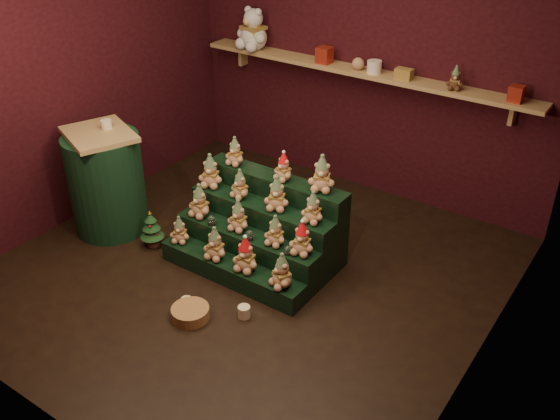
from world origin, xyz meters
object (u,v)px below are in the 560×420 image
Objects in this scene: riser_tier_front at (231,271)px; white_bear at (253,23)px; mug_left at (187,303)px; brown_bear at (455,78)px; mug_right at (244,312)px; wicker_basket at (190,313)px; snow_globe_a at (212,220)px; mini_christmas_tree at (152,229)px; side_table at (106,182)px; snow_globe_b at (250,235)px; snow_globe_c at (288,250)px.

white_bear is (-1.23, 2.01, 1.51)m from riser_tier_front.
mug_left is 3.06m from brown_bear.
wicker_basket is at bearing -143.79° from mug_right.
mug_left is 0.14m from wicker_basket.
snow_globe_a is 0.17× the size of white_bear.
riser_tier_front is 15.84× the size of mug_left.
riser_tier_front is at bearing -0.25° from mini_christmas_tree.
side_table is 1.81× the size of white_bear.
snow_globe_b is at bearing 76.75° from mug_left.
mini_christmas_tree is 1.78× the size of brown_bear.
mug_left is at bearing -29.81° from mini_christmas_tree.
snow_globe_b reaches higher than mini_christmas_tree.
side_table is (-1.16, -0.14, 0.09)m from snow_globe_a.
mug_right is at bearing 12.09° from side_table.
brown_bear is at bearing 45.92° from mini_christmas_tree.
mini_christmas_tree is 4.25× the size of mug_left.
snow_globe_b reaches higher than riser_tier_front.
riser_tier_front is 0.36m from snow_globe_b.
brown_bear is at bearing 74.87° from mug_right.
snow_globe_b is 0.76m from mug_left.
snow_globe_a is 0.41m from snow_globe_b.
riser_tier_front is 1.40× the size of side_table.
mini_christmas_tree reaches higher than mug_right.
brown_bear is (0.97, 2.58, 1.38)m from wicker_basket.
snow_globe_a is at bearing 180.00° from snow_globe_c.
wicker_basket is at bearing -93.34° from snow_globe_b.
snow_globe_b is at bearing 0.00° from snow_globe_a.
snow_globe_b is 0.38m from snow_globe_c.
mug_left is (-0.54, -0.65, -0.36)m from snow_globe_c.
side_table is at bearing -172.97° from snow_globe_a.
snow_globe_c is 1.43m from mini_christmas_tree.
brown_bear is at bearing 69.39° from wicker_basket.
white_bear is (-1.27, 2.58, 1.55)m from wicker_basket.
snow_globe_a is 0.43× the size of brown_bear.
riser_tier_front is at bearing -25.98° from snow_globe_a.
side_table reaches higher than snow_globe_b.
riser_tier_front is at bearing -47.96° from white_bear.
side_table reaches higher than wicker_basket.
riser_tier_front is 14.11× the size of mug_right.
mug_right is 0.42m from wicker_basket.
brown_bear is (1.08, 2.50, 1.38)m from mug_left.
mug_right is 3.23m from white_bear.
white_bear is at bearing 116.23° from wicker_basket.
snow_globe_a is 0.92× the size of mug_right.
snow_globe_a is at bearing -180.00° from snow_globe_b.
riser_tier_front is 0.50m from mug_left.
snow_globe_c is 0.81× the size of mug_right.
snow_globe_c is at bearing 79.87° from mug_right.
white_bear is at bearing 98.45° from mini_christmas_tree.
mug_right is (1.31, -0.32, -0.13)m from mini_christmas_tree.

